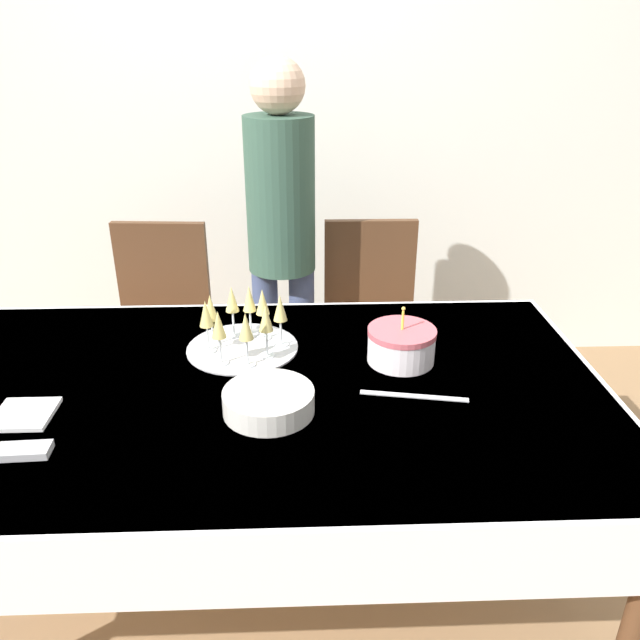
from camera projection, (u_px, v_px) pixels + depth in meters
The scene contains 12 objects.
ground_plane at pixel (261, 581), 2.12m from camera, with size 12.00×12.00×0.00m, color #93704C.
wall_back at pixel (266, 108), 3.08m from camera, with size 8.00×0.05×2.70m.
dining_table at pixel (251, 414), 1.83m from camera, with size 2.06×1.17×0.77m.
dining_chair_far_left at pixel (161, 327), 2.70m from camera, with size 0.45×0.45×0.97m.
dining_chair_far_right at pixel (371, 323), 2.73m from camera, with size 0.42×0.42×0.97m.
birthday_cake at pixel (401, 345), 1.90m from camera, with size 0.21×0.21×0.18m.
champagne_tray at pixel (242, 324), 1.96m from camera, with size 0.36×0.36×0.18m.
plate_stack_main at pixel (269, 401), 1.66m from camera, with size 0.25×0.25×0.06m.
cake_knife at pixel (414, 396), 1.74m from camera, with size 0.30×0.07×0.00m.
fork_pile at pixel (14, 451), 1.49m from camera, with size 0.17×0.07×0.02m.
napkin_pile at pixel (24, 414), 1.65m from camera, with size 0.15×0.15×0.01m.
person_standing at pixel (281, 225), 2.56m from camera, with size 0.28×0.28×1.62m.
Camera 1 is at (0.14, -1.55, 1.70)m, focal length 35.00 mm.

